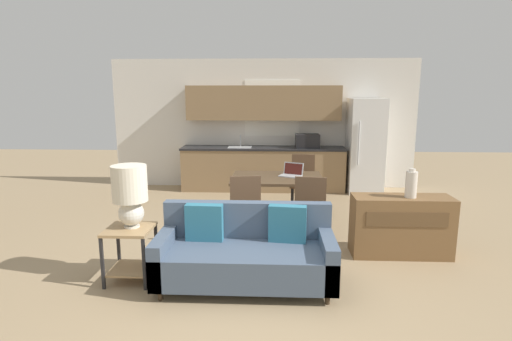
# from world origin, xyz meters

# --- Properties ---
(ground_plane) EXTENTS (20.00, 20.00, 0.00)m
(ground_plane) POSITION_xyz_m (0.00, 0.00, 0.00)
(ground_plane) COLOR #9E8460
(wall_back) EXTENTS (6.40, 0.07, 2.70)m
(wall_back) POSITION_xyz_m (0.00, 4.63, 1.36)
(wall_back) COLOR silver
(wall_back) RESTS_ON ground_plane
(kitchen_counter) EXTENTS (3.37, 0.65, 2.15)m
(kitchen_counter) POSITION_xyz_m (0.02, 4.33, 0.84)
(kitchen_counter) COLOR #8E704C
(kitchen_counter) RESTS_ON ground_plane
(refrigerator) EXTENTS (0.68, 0.74, 1.90)m
(refrigerator) POSITION_xyz_m (2.07, 4.23, 0.95)
(refrigerator) COLOR white
(refrigerator) RESTS_ON ground_plane
(dining_table) EXTENTS (1.38, 0.97, 0.74)m
(dining_table) POSITION_xyz_m (0.28, 2.06, 0.68)
(dining_table) COLOR brown
(dining_table) RESTS_ON ground_plane
(couch) EXTENTS (1.83, 0.80, 0.83)m
(couch) POSITION_xyz_m (-0.06, 0.08, 0.34)
(couch) COLOR #3D2D1E
(couch) RESTS_ON ground_plane
(side_table) EXTENTS (0.48, 0.48, 0.59)m
(side_table) POSITION_xyz_m (-1.31, 0.09, 0.40)
(side_table) COLOR tan
(side_table) RESTS_ON ground_plane
(table_lamp) EXTENTS (0.37, 0.37, 0.67)m
(table_lamp) POSITION_xyz_m (-1.28, 0.12, 0.98)
(table_lamp) COLOR silver
(table_lamp) RESTS_ON side_table
(credenza) EXTENTS (1.21, 0.42, 0.75)m
(credenza) POSITION_xyz_m (1.81, 0.91, 0.38)
(credenza) COLOR brown
(credenza) RESTS_ON ground_plane
(vase) EXTENTS (0.14, 0.14, 0.36)m
(vase) POSITION_xyz_m (1.89, 0.89, 0.92)
(vase) COLOR beige
(vase) RESTS_ON credenza
(dining_chair_near_right) EXTENTS (0.47, 0.47, 0.95)m
(dining_chair_near_right) POSITION_xyz_m (0.71, 1.19, 0.53)
(dining_chair_near_right) COLOR brown
(dining_chair_near_right) RESTS_ON ground_plane
(dining_chair_near_left) EXTENTS (0.47, 0.47, 0.95)m
(dining_chair_near_left) POSITION_xyz_m (-0.15, 1.21, 0.53)
(dining_chair_near_left) COLOR brown
(dining_chair_near_left) RESTS_ON ground_plane
(dining_chair_far_right) EXTENTS (0.46, 0.46, 0.95)m
(dining_chair_far_right) POSITION_xyz_m (0.73, 2.88, 0.53)
(dining_chair_far_right) COLOR brown
(dining_chair_far_right) RESTS_ON ground_plane
(laptop) EXTENTS (0.40, 0.37, 0.20)m
(laptop) POSITION_xyz_m (0.50, 2.16, 0.79)
(laptop) COLOR #B7BABC
(laptop) RESTS_ON dining_table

